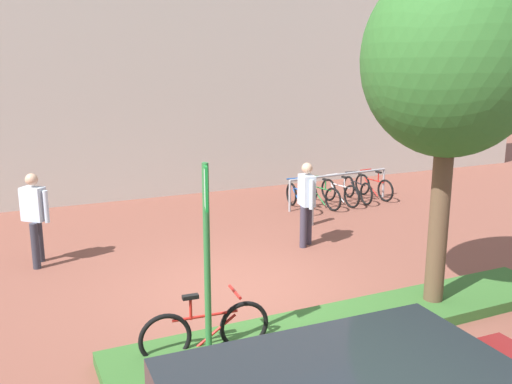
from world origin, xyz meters
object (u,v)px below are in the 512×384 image
object	(u,v)px
parking_sign_post	(207,236)
bike_rack_cluster	(339,191)
bollard_steel	(310,206)
person_casual_tan	(35,213)
bike_at_sign	(206,331)
tree_sidewalk	(451,61)
person_shirt_white	(306,199)

from	to	relation	value
parking_sign_post	bike_rack_cluster	size ratio (longest dim) A/B	0.78
bollard_steel	person_casual_tan	world-z (taller)	person_casual_tan
bike_at_sign	bike_rack_cluster	distance (m)	8.42
tree_sidewalk	bike_rack_cluster	distance (m)	7.35
tree_sidewalk	person_shirt_white	size ratio (longest dim) A/B	2.92
bollard_steel	bike_at_sign	bearing A→B (deg)	-132.48
bike_at_sign	bollard_steel	distance (m)	6.19
tree_sidewalk	person_shirt_white	bearing A→B (deg)	93.65
bike_at_sign	person_shirt_white	bearing A→B (deg)	44.73
parking_sign_post	bollard_steel	size ratio (longest dim) A/B	2.78
bike_rack_cluster	person_shirt_white	distance (m)	3.77
person_casual_tan	person_shirt_white	world-z (taller)	same
bollard_steel	person_shirt_white	size ratio (longest dim) A/B	0.52
bike_at_sign	parking_sign_post	bearing A→B (deg)	-96.42
bollard_steel	person_shirt_white	world-z (taller)	person_shirt_white
bollard_steel	person_shirt_white	xyz separation A→B (m)	(-0.84, -1.26, 0.53)
tree_sidewalk	bike_rack_cluster	size ratio (longest dim) A/B	1.57
bike_rack_cluster	parking_sign_post	bearing A→B (deg)	-133.93
bike_at_sign	person_shirt_white	size ratio (longest dim) A/B	0.98
bike_rack_cluster	person_casual_tan	bearing A→B (deg)	-168.10
tree_sidewalk	bike_at_sign	xyz separation A→B (m)	(-3.56, 0.13, -3.30)
bike_rack_cluster	tree_sidewalk	bearing A→B (deg)	-110.91
person_casual_tan	person_shirt_white	xyz separation A→B (m)	(5.03, -1.09, 0.00)
tree_sidewalk	person_shirt_white	world-z (taller)	tree_sidewalk
bike_at_sign	bollard_steel	world-z (taller)	bollard_steel
tree_sidewalk	parking_sign_post	size ratio (longest dim) A/B	2.01
parking_sign_post	person_shirt_white	bearing A→B (deg)	45.82
tree_sidewalk	bike_rack_cluster	world-z (taller)	tree_sidewalk
person_shirt_white	parking_sign_post	bearing A→B (deg)	-134.18
bike_rack_cluster	person_casual_tan	size ratio (longest dim) A/B	1.86
tree_sidewalk	bike_at_sign	world-z (taller)	tree_sidewalk
tree_sidewalk	parking_sign_post	xyz separation A→B (m)	(-3.58, -0.01, -2.01)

